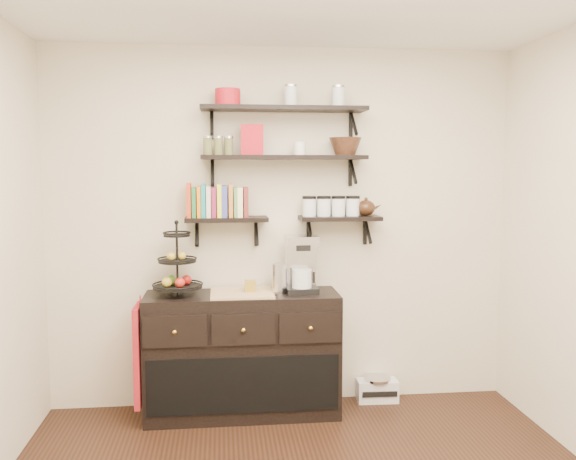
{
  "coord_description": "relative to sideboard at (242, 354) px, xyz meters",
  "views": [
    {
      "loc": [
        -0.46,
        -2.83,
        1.82
      ],
      "look_at": [
        -0.02,
        1.15,
        1.4
      ],
      "focal_mm": 38.0,
      "sensor_mm": 36.0,
      "label": 1
    }
  ],
  "objects": [
    {
      "name": "back_wall",
      "position": [
        0.32,
        0.24,
        0.9
      ],
      "size": [
        3.5,
        0.02,
        2.7
      ],
      "primitive_type": "cube",
      "color": "beige",
      "rests_on": "ground"
    },
    {
      "name": "fruit_stand",
      "position": [
        -0.46,
        0.0,
        0.63
      ],
      "size": [
        0.35,
        0.35,
        0.52
      ],
      "rotation": [
        0.0,
        0.0,
        0.14
      ],
      "color": "black",
      "rests_on": "sideboard"
    },
    {
      "name": "shelf_mid",
      "position": [
        0.32,
        0.1,
        1.43
      ],
      "size": [
        1.2,
        0.27,
        0.23
      ],
      "color": "black",
      "rests_on": "back_wall"
    },
    {
      "name": "coffee_maker",
      "position": [
        0.43,
        0.03,
        0.65
      ],
      "size": [
        0.24,
        0.23,
        0.42
      ],
      "rotation": [
        0.0,
        0.0,
        0.05
      ],
      "color": "black",
      "rests_on": "sideboard"
    },
    {
      "name": "radio",
      "position": [
        1.05,
        0.13,
        -0.36
      ],
      "size": [
        0.32,
        0.22,
        0.19
      ],
      "rotation": [
        0.0,
        0.0,
        -0.04
      ],
      "color": "silver",
      "rests_on": "floor"
    },
    {
      "name": "teapot",
      "position": [
        0.94,
        0.12,
        1.07
      ],
      "size": [
        0.2,
        0.16,
        0.14
      ],
      "primitive_type": null,
      "rotation": [
        0.0,
        0.0,
        -0.09
      ],
      "color": "#321C0F",
      "rests_on": "shelf_low_right"
    },
    {
      "name": "shelf_low_left",
      "position": [
        -0.1,
        0.12,
        0.98
      ],
      "size": [
        0.6,
        0.25,
        0.23
      ],
      "color": "black",
      "rests_on": "back_wall"
    },
    {
      "name": "cookbooks",
      "position": [
        -0.16,
        0.12,
        1.11
      ],
      "size": [
        0.43,
        0.15,
        0.26
      ],
      "color": "red",
      "rests_on": "shelf_low_left"
    },
    {
      "name": "candle",
      "position": [
        0.06,
        0.0,
        0.5
      ],
      "size": [
        0.08,
        0.08,
        0.08
      ],
      "primitive_type": "cube",
      "color": "olive",
      "rests_on": "sideboard"
    },
    {
      "name": "thermal_carafe",
      "position": [
        0.27,
        -0.02,
        0.56
      ],
      "size": [
        0.11,
        0.11,
        0.22
      ],
      "primitive_type": "cylinder",
      "color": "silver",
      "rests_on": "sideboard"
    },
    {
      "name": "glass_canisters",
      "position": [
        0.67,
        0.12,
        1.06
      ],
      "size": [
        0.43,
        0.1,
        0.13
      ],
      "color": "silver",
      "rests_on": "shelf_low_right"
    },
    {
      "name": "sideboard",
      "position": [
        0.0,
        0.0,
        0.0
      ],
      "size": [
        1.4,
        0.5,
        0.92
      ],
      "color": "black",
      "rests_on": "floor"
    },
    {
      "name": "shelf_low_right",
      "position": [
        0.74,
        0.12,
        0.98
      ],
      "size": [
        0.6,
        0.25,
        0.23
      ],
      "color": "black",
      "rests_on": "back_wall"
    },
    {
      "name": "red_pot",
      "position": [
        -0.09,
        0.1,
        1.86
      ],
      "size": [
        0.18,
        0.18,
        0.12
      ],
      "primitive_type": "cylinder",
      "color": "red",
      "rests_on": "shelf_top"
    },
    {
      "name": "apron",
      "position": [
        -0.73,
        -0.1,
        0.05
      ],
      "size": [
        0.04,
        0.3,
        0.7
      ],
      "primitive_type": "cube",
      "color": "maroon",
      "rests_on": "sideboard"
    },
    {
      "name": "ramekins",
      "position": [
        0.43,
        0.1,
        1.5
      ],
      "size": [
        0.09,
        0.09,
        0.1
      ],
      "primitive_type": "cylinder",
      "color": "white",
      "rests_on": "shelf_mid"
    },
    {
      "name": "shelf_top",
      "position": [
        0.32,
        0.1,
        1.78
      ],
      "size": [
        1.2,
        0.27,
        0.23
      ],
      "color": "black",
      "rests_on": "back_wall"
    },
    {
      "name": "walnut_bowl",
      "position": [
        0.77,
        0.1,
        1.51
      ],
      "size": [
        0.24,
        0.24,
        0.13
      ],
      "primitive_type": null,
      "color": "black",
      "rests_on": "shelf_mid"
    },
    {
      "name": "recipe_box",
      "position": [
        0.09,
        0.1,
        1.56
      ],
      "size": [
        0.16,
        0.07,
        0.22
      ],
      "primitive_type": "cube",
      "rotation": [
        0.0,
        0.0,
        -0.08
      ],
      "color": "red",
      "rests_on": "shelf_mid"
    }
  ]
}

